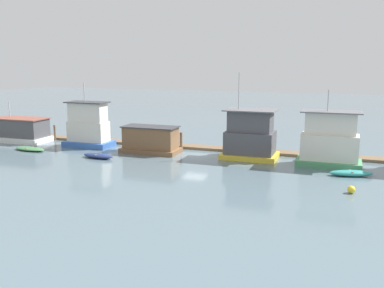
% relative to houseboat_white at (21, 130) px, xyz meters
% --- Properties ---
extents(ground_plane, '(200.00, 200.00, 0.00)m').
position_rel_houseboat_white_xyz_m(ground_plane, '(23.80, -0.10, -1.48)').
color(ground_plane, slate).
extents(dock_walkway, '(59.60, 1.99, 0.30)m').
position_rel_houseboat_white_xyz_m(dock_walkway, '(23.80, 3.40, -1.33)').
color(dock_walkway, brown).
rests_on(dock_walkway, ground_plane).
extents(houseboat_white, '(7.20, 3.71, 5.08)m').
position_rel_houseboat_white_xyz_m(houseboat_white, '(0.00, 0.00, 0.00)').
color(houseboat_white, white).
rests_on(houseboat_white, ground_plane).
extents(houseboat_blue, '(5.73, 3.20, 7.69)m').
position_rel_houseboat_white_xyz_m(houseboat_blue, '(10.08, 0.06, 0.92)').
color(houseboat_blue, '#3866B7').
rests_on(houseboat_blue, ground_plane).
extents(houseboat_brown, '(6.60, 3.21, 3.02)m').
position_rel_houseboat_white_xyz_m(houseboat_brown, '(18.66, -0.64, -0.04)').
color(houseboat_brown, brown).
rests_on(houseboat_brown, ground_plane).
extents(houseboat_yellow, '(5.81, 4.20, 9.06)m').
position_rel_houseboat_white_xyz_m(houseboat_yellow, '(29.84, 0.39, 0.88)').
color(houseboat_yellow, gold).
rests_on(houseboat_yellow, ground_plane).
extents(houseboat_green, '(6.20, 3.32, 7.52)m').
position_rel_houseboat_white_xyz_m(houseboat_green, '(37.93, -0.50, 0.89)').
color(houseboat_green, '#4C9360').
rests_on(houseboat_green, ground_plane).
extents(dinghy_green, '(4.28, 1.83, 0.40)m').
position_rel_houseboat_white_xyz_m(dinghy_green, '(5.01, -4.41, -1.27)').
color(dinghy_green, '#47844C').
rests_on(dinghy_green, ground_plane).
extents(dinghy_navy, '(3.77, 1.62, 0.51)m').
position_rel_houseboat_white_xyz_m(dinghy_navy, '(14.59, -5.16, -1.22)').
color(dinghy_navy, navy).
rests_on(dinghy_navy, ground_plane).
extents(dinghy_teal, '(3.99, 2.07, 0.55)m').
position_rel_houseboat_white_xyz_m(dinghy_teal, '(40.01, -3.86, -1.20)').
color(dinghy_teal, teal).
rests_on(dinghy_teal, ground_plane).
extents(mooring_post_centre, '(0.32, 0.32, 2.03)m').
position_rel_houseboat_white_xyz_m(mooring_post_centre, '(21.29, 2.15, -0.46)').
color(mooring_post_centre, brown).
rests_on(mooring_post_centre, ground_plane).
extents(mooring_post_near_right, '(0.27, 0.27, 2.02)m').
position_rel_houseboat_white_xyz_m(mooring_post_near_right, '(3.57, 2.15, -0.47)').
color(mooring_post_near_right, brown).
rests_on(mooring_post_near_right, ground_plane).
extents(buoy_yellow, '(0.61, 0.61, 0.61)m').
position_rel_houseboat_white_xyz_m(buoy_yellow, '(39.98, -9.30, -1.17)').
color(buoy_yellow, yellow).
rests_on(buoy_yellow, ground_plane).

